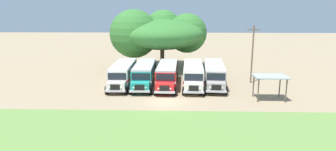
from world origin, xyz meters
name	(u,v)px	position (x,y,z in m)	size (l,w,h in m)	color
ground_plane	(166,102)	(0.00, 0.00, 0.00)	(220.00, 220.00, 0.00)	#937F60
foreground_grass_strip	(163,129)	(0.00, -7.36, 0.00)	(80.00, 9.00, 0.01)	olive
parked_bus_slot_0	(123,73)	(-6.15, 7.74, 1.58)	(2.86, 10.86, 2.82)	silver
parked_bus_slot_1	(145,73)	(-3.22, 7.71, 1.58)	(2.77, 10.85, 2.82)	teal
parked_bus_slot_2	(167,74)	(-0.13, 7.43, 1.58)	(2.88, 10.86, 2.82)	red
parked_bus_slot_3	(193,74)	(3.33, 7.55, 1.58)	(3.06, 10.89, 2.82)	silver
parked_bus_slot_4	(214,73)	(6.17, 7.95, 1.58)	(3.38, 10.95, 2.82)	#9E9993
broad_shade_tree	(160,33)	(-1.84, 19.31, 6.11)	(16.37, 14.67, 10.14)	brown
utility_pole	(252,53)	(11.44, 9.17, 4.21)	(1.80, 0.20, 7.92)	brown
waiting_shelter	(270,78)	(11.50, 1.32, 2.45)	(3.60, 2.60, 2.72)	brown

